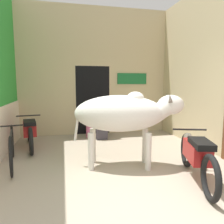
{
  "coord_description": "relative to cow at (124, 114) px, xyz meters",
  "views": [
    {
      "loc": [
        -0.96,
        -2.51,
        1.53
      ],
      "look_at": [
        0.01,
        1.83,
        0.95
      ],
      "focal_mm": 35.0,
      "sensor_mm": 36.0,
      "label": 1
    }
  ],
  "objects": [
    {
      "name": "ground_plane",
      "position": [
        -0.11,
        -1.27,
        -0.99
      ],
      "size": [
        30.0,
        30.0,
        0.0
      ],
      "primitive_type": "plane",
      "color": "tan"
    },
    {
      "name": "wall_back_with_doorway",
      "position": [
        -0.14,
        3.03,
        0.61
      ],
      "size": [
        4.45,
        0.93,
        3.77
      ],
      "color": "#C6B289",
      "rests_on": "ground_plane"
    },
    {
      "name": "wall_right_with_door",
      "position": [
        2.2,
        0.71,
        0.87
      ],
      "size": [
        0.22,
        4.07,
        3.77
      ],
      "color": "#C6B289",
      "rests_on": "ground_plane"
    },
    {
      "name": "cow",
      "position": [
        0.0,
        0.0,
        0.0
      ],
      "size": [
        2.05,
        1.05,
        1.39
      ],
      "color": "silver",
      "rests_on": "ground_plane"
    },
    {
      "name": "motorcycle_near",
      "position": [
        0.95,
        -0.85,
        -0.57
      ],
      "size": [
        0.73,
        1.77,
        0.74
      ],
      "color": "black",
      "rests_on": "ground_plane"
    },
    {
      "name": "motorcycle_far",
      "position": [
        -1.87,
        1.6,
        -0.57
      ],
      "size": [
        0.58,
        1.79,
        0.73
      ],
      "color": "black",
      "rests_on": "ground_plane"
    },
    {
      "name": "bicycle",
      "position": [
        -2.04,
        0.48,
        -0.63
      ],
      "size": [
        0.48,
        1.74,
        0.69
      ],
      "color": "black",
      "rests_on": "ground_plane"
    },
    {
      "name": "shopkeeper_seated",
      "position": [
        -0.06,
        2.12,
        -0.38
      ],
      "size": [
        0.43,
        0.33,
        1.17
      ],
      "color": "#3D3842",
      "rests_on": "ground_plane"
    },
    {
      "name": "plastic_stool",
      "position": [
        -0.35,
        2.34,
        -0.76
      ],
      "size": [
        0.31,
        0.31,
        0.42
      ],
      "color": "#DB6093",
      "rests_on": "ground_plane"
    }
  ]
}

